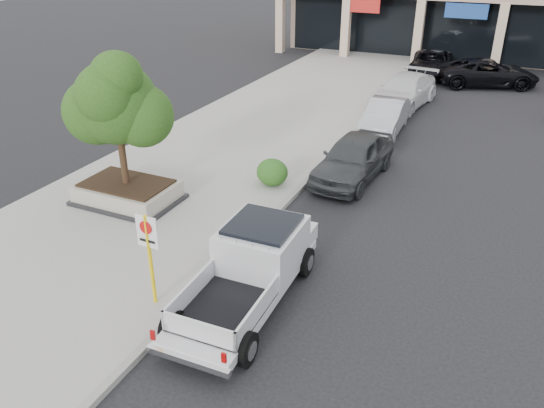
% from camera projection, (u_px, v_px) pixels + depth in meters
% --- Properties ---
extents(ground, '(120.00, 120.00, 0.00)m').
position_uv_depth(ground, '(275.00, 287.00, 13.28)').
color(ground, black).
rests_on(ground, ground).
extents(sidewalk, '(8.00, 52.00, 0.15)m').
position_uv_depth(sidewalk, '(209.00, 164.00, 20.16)').
color(sidewalk, gray).
rests_on(sidewalk, ground).
extents(curb, '(0.20, 52.00, 0.15)m').
position_uv_depth(curb, '(306.00, 182.00, 18.67)').
color(curb, gray).
rests_on(curb, ground).
extents(planter, '(3.20, 2.20, 0.68)m').
position_uv_depth(planter, '(128.00, 192.00, 17.05)').
color(planter, black).
rests_on(planter, sidewalk).
extents(planter_tree, '(2.90, 2.55, 4.00)m').
position_uv_depth(planter_tree, '(122.00, 102.00, 15.78)').
color(planter_tree, black).
rests_on(planter_tree, planter).
extents(no_parking_sign, '(0.55, 0.09, 2.30)m').
position_uv_depth(no_parking_sign, '(149.00, 248.00, 11.83)').
color(no_parking_sign, yellow).
rests_on(no_parking_sign, sidewalk).
extents(hedge, '(1.10, 0.99, 0.93)m').
position_uv_depth(hedge, '(272.00, 172.00, 18.12)').
color(hedge, '#1F4C15').
rests_on(hedge, sidewalk).
extents(pickup_truck, '(2.15, 5.46, 1.70)m').
position_uv_depth(pickup_truck, '(245.00, 273.00, 12.31)').
color(pickup_truck, silver).
rests_on(pickup_truck, ground).
extents(curb_car_a, '(2.20, 4.72, 1.57)m').
position_uv_depth(curb_car_a, '(353.00, 158.00, 18.85)').
color(curb_car_a, '#313436').
rests_on(curb_car_a, ground).
extents(curb_car_b, '(1.64, 4.34, 1.41)m').
position_uv_depth(curb_car_b, '(385.00, 117.00, 23.36)').
color(curb_car_b, '#AFB0B7').
rests_on(curb_car_b, ground).
extents(curb_car_c, '(2.87, 5.58, 1.55)m').
position_uv_depth(curb_car_c, '(404.00, 91.00, 26.87)').
color(curb_car_c, silver).
rests_on(curb_car_c, ground).
extents(curb_car_d, '(2.93, 5.49, 1.47)m').
position_uv_depth(curb_car_d, '(431.00, 63.00, 32.85)').
color(curb_car_d, black).
rests_on(curb_car_d, ground).
extents(lot_car_d, '(6.10, 4.32, 1.54)m').
position_uv_depth(lot_car_d, '(488.00, 73.00, 30.44)').
color(lot_car_d, black).
rests_on(lot_car_d, ground).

